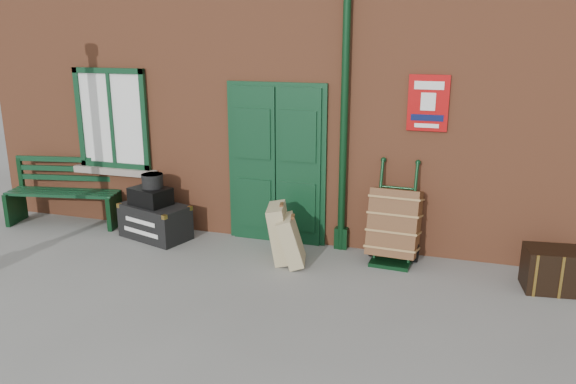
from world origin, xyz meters
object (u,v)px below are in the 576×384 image
at_px(porter_trolley, 394,224).
at_px(dark_trunk, 556,270).
at_px(houdini_trunk, 155,221).
at_px(bench, 66,190).

distance_m(porter_trolley, dark_trunk, 1.95).
bearing_deg(porter_trolley, houdini_trunk, -173.81).
bearing_deg(houdini_trunk, bench, -168.93).
xyz_separation_m(houdini_trunk, porter_trolley, (3.42, 0.18, 0.25)).
bearing_deg(houdini_trunk, porter_trolley, 20.45).
bearing_deg(dark_trunk, porter_trolley, 163.21).
bearing_deg(dark_trunk, houdini_trunk, 171.46).
xyz_separation_m(bench, dark_trunk, (7.00, -0.34, -0.28)).
relative_size(houdini_trunk, dark_trunk, 1.43).
bearing_deg(porter_trolley, dark_trunk, -6.71).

